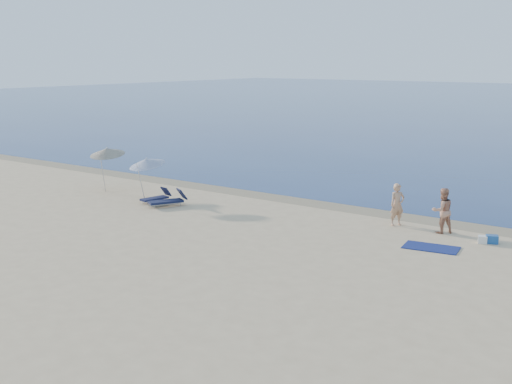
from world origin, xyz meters
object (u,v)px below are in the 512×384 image
blue_cooler (492,239)px  umbrella_near (147,162)px  person_right (442,211)px  person_left (397,205)px

blue_cooler → umbrella_near: size_ratio=0.19×
person_right → blue_cooler: bearing=120.4°
person_right → umbrella_near: (-13.55, -2.63, 1.00)m
umbrella_near → person_right: bearing=19.0°
person_right → umbrella_near: 13.83m
person_left → blue_cooler: bearing=-60.2°
person_left → umbrella_near: umbrella_near is taller
person_left → blue_cooler: (3.96, -0.40, -0.72)m
person_left → umbrella_near: (-11.64, -2.67, 1.03)m
person_left → blue_cooler: 4.05m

